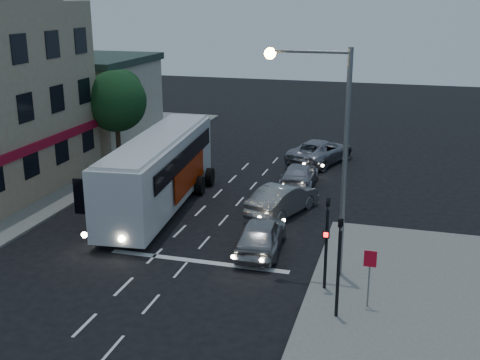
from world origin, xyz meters
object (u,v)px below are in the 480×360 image
(car_sedan_a, at_px, (283,199))
(traffic_signal_side, at_px, (339,256))
(traffic_signal_main, at_px, (327,233))
(regulatory_sign, at_px, (370,269))
(car_suv, at_px, (261,235))
(streetlight, at_px, (329,137))
(tour_bus, at_px, (159,169))
(car_sedan_b, at_px, (299,175))
(car_sedan_c, at_px, (320,151))
(street_tree, at_px, (116,98))

(car_sedan_a, relative_size, traffic_signal_side, 1.18)
(car_sedan_a, height_order, traffic_signal_main, traffic_signal_main)
(traffic_signal_main, relative_size, regulatory_sign, 1.86)
(car_suv, xyz_separation_m, traffic_signal_side, (3.96, -5.00, 1.64))
(streetlight, bearing_deg, traffic_signal_main, -79.80)
(tour_bus, xyz_separation_m, regulatory_sign, (11.56, -8.22, -0.51))
(tour_bus, xyz_separation_m, car_sedan_a, (6.54, 0.76, -1.31))
(tour_bus, relative_size, streetlight, 1.43)
(tour_bus, xyz_separation_m, streetlight, (9.61, -5.78, 3.63))
(tour_bus, height_order, car_suv, tour_bus)
(car_sedan_b, bearing_deg, streetlight, 103.17)
(tour_bus, distance_m, traffic_signal_side, 14.00)
(car_sedan_c, height_order, streetlight, streetlight)
(car_suv, distance_m, car_sedan_a, 4.94)
(car_sedan_a, bearing_deg, street_tree, -7.10)
(car_suv, distance_m, car_sedan_c, 15.49)
(car_sedan_a, xyz_separation_m, streetlight, (3.07, -6.54, 4.94))
(streetlight, height_order, street_tree, streetlight)
(car_sedan_b, bearing_deg, tour_bus, 39.04)
(tour_bus, xyz_separation_m, traffic_signal_main, (9.86, -7.20, 0.31))
(regulatory_sign, bearing_deg, streetlight, 128.75)
(street_tree, bearing_deg, traffic_signal_main, -42.03)
(car_suv, relative_size, street_tree, 0.74)
(car_suv, height_order, streetlight, streetlight)
(traffic_signal_main, bearing_deg, car_sedan_a, 112.65)
(car_suv, relative_size, car_sedan_c, 0.79)
(streetlight, bearing_deg, car_sedan_b, 105.14)
(car_suv, bearing_deg, traffic_signal_main, 133.28)
(car_sedan_a, bearing_deg, car_sedan_b, -70.04)
(tour_bus, distance_m, street_tree, 9.52)
(car_sedan_c, distance_m, traffic_signal_main, 18.81)
(car_sedan_c, bearing_deg, traffic_signal_side, 119.11)
(car_suv, xyz_separation_m, car_sedan_b, (-0.09, 9.84, -0.09))
(streetlight, bearing_deg, street_tree, 140.49)
(traffic_signal_side, bearing_deg, traffic_signal_main, 109.49)
(car_suv, bearing_deg, traffic_signal_side, 124.48)
(car_sedan_c, distance_m, streetlight, 17.99)
(car_suv, relative_size, car_sedan_a, 0.95)
(car_suv, height_order, regulatory_sign, regulatory_sign)
(tour_bus, relative_size, street_tree, 2.08)
(tour_bus, xyz_separation_m, street_tree, (-5.94, 7.04, 2.39))
(car_sedan_a, bearing_deg, car_sedan_c, -72.45)
(traffic_signal_side, xyz_separation_m, regulatory_sign, (1.00, 0.96, -0.82))
(tour_bus, height_order, traffic_signal_main, traffic_signal_main)
(traffic_signal_side, distance_m, regulatory_sign, 1.61)
(car_sedan_c, xyz_separation_m, regulatory_sign, (4.64, -19.52, 0.79))
(tour_bus, relative_size, car_sedan_b, 2.73)
(streetlight, bearing_deg, car_sedan_c, 98.93)
(car_sedan_a, relative_size, streetlight, 0.54)
(car_sedan_a, bearing_deg, regulatory_sign, 138.84)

